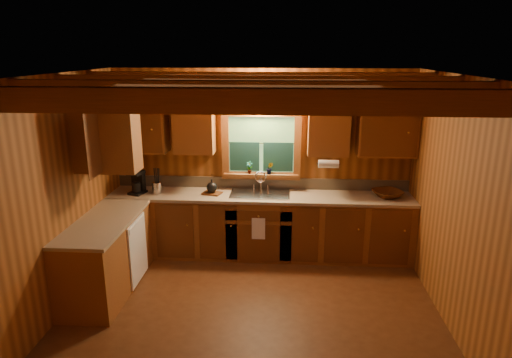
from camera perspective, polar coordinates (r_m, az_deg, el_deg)
The scene contains 20 objects.
room at distance 4.63m, azimuth -0.70°, elevation -3.31°, with size 4.20×4.20×4.20m.
ceiling_beams at distance 4.39m, azimuth -0.75°, elevation 11.52°, with size 4.20×2.54×0.18m.
base_cabinets at distance 6.19m, azimuth -4.28°, elevation -6.88°, with size 4.20×2.22×0.86m.
countertop at distance 6.04m, azimuth -4.23°, elevation -2.92°, with size 4.20×2.24×0.04m.
backsplash at distance 6.52m, azimuth 0.67°, elevation -0.51°, with size 4.20×0.02×0.16m, color #9A8667.
dishwasher_panel at distance 5.88m, azimuth -14.71°, elevation -8.70°, with size 0.02×0.60×0.80m, color white.
upper_cabinets at distance 5.94m, azimuth -5.05°, elevation 6.31°, with size 4.19×1.77×0.78m.
window at distance 6.37m, azimuth 0.68°, elevation 4.18°, with size 1.12×0.08×1.00m.
window_sill at distance 6.42m, azimuth 0.64°, elevation 0.53°, with size 1.06×0.14×0.04m, color brown.
wall_sconce at distance 6.15m, azimuth 0.63°, elevation 9.75°, with size 0.45×0.21×0.17m.
paper_towel_roll at distance 6.09m, azimuth 9.15°, elevation 1.90°, with size 0.11×0.11×0.27m, color white.
dish_towel at distance 6.09m, azimuth 0.31°, elevation -6.32°, with size 0.18×0.01×0.30m, color white.
sink at distance 6.29m, azimuth 0.51°, elevation -2.32°, with size 0.82×0.48×0.43m.
coffee_maker at distance 6.50m, azimuth -14.76°, elevation -0.36°, with size 0.18×0.23×0.33m.
utensil_crock at distance 6.45m, azimuth -12.43°, elevation -1.01°, with size 0.13×0.13×0.36m.
cutting_board at distance 6.32m, azimuth -5.59°, elevation -1.80°, with size 0.25×0.18×0.02m, color #592E13.
teakettle at distance 6.29m, azimuth -5.61°, elevation -1.04°, with size 0.15×0.15×0.19m.
wicker_basket at distance 6.40m, azimuth 16.30°, elevation -1.80°, with size 0.39×0.39×0.10m, color #48230C.
potted_plant_left at distance 6.39m, azimuth -0.84°, elevation 1.47°, with size 0.09×0.06×0.18m, color #592E13.
potted_plant_right at distance 6.37m, azimuth 1.74°, elevation 1.39°, with size 0.09×0.08×0.17m, color #592E13.
Camera 1 is at (0.36, -4.36, 2.83)m, focal length 31.60 mm.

